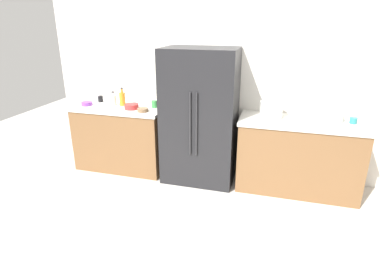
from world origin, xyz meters
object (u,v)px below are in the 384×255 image
bottle_b (113,100)px  cup_c (353,120)px  toaster (332,114)px  bowl_c (87,104)px  bowl_a (143,110)px  refrigerator (200,117)px  cup_b (154,104)px  bowl_b (132,106)px  bottle_a (122,99)px  rice_cooker (271,106)px  cup_a (100,99)px

bottle_b → cup_c: size_ratio=2.44×
toaster → bowl_c: bearing=-177.5°
bottle_b → bowl_c: 0.39m
bottle_b → bowl_a: (0.53, -0.18, -0.06)m
bowl_c → cup_c: bearing=2.0°
refrigerator → cup_b: bearing=169.9°
refrigerator → bowl_b: bearing=-178.2°
refrigerator → bottle_a: (-1.16, 0.11, 0.14)m
rice_cooker → bottle_b: (-2.17, 0.02, -0.08)m
bowl_b → bowl_a: bearing=-21.6°
toaster → bowl_c: (-3.25, -0.14, -0.06)m
bowl_c → bottle_a: bearing=15.2°
cup_b → cup_c: size_ratio=1.18×
bottle_a → bowl_b: bottle_a is taller
cup_b → toaster: bearing=-0.2°
toaster → rice_cooker: bearing=-174.7°
bowl_c → cup_b: bearing=8.8°
cup_c → bowl_c: 3.49m
cup_b → cup_c: 2.52m
bottle_b → bowl_b: bearing=-17.2°
bowl_a → bowl_c: bearing=174.9°
bottle_a → cup_c: size_ratio=3.09×
rice_cooker → bottle_b: size_ratio=1.67×
bottle_b → bowl_b: bottle_b is taller
rice_cooker → cup_b: size_ratio=3.45×
refrigerator → cup_c: 1.84m
refrigerator → toaster: refrigerator is taller
rice_cooker → bowl_a: bearing=-174.5°
bottle_a → bowl_a: size_ratio=1.74×
refrigerator → cup_a: size_ratio=19.64×
bottle_b → cup_b: bottle_b is taller
toaster → bottle_b: bottle_b is taller
bottle_b → cup_b: (0.60, 0.05, -0.03)m
bottle_a → cup_c: (2.99, -0.02, -0.06)m
toaster → bowl_c: toaster is taller
bowl_b → refrigerator: bearing=1.8°
cup_c → bottle_a: bearing=179.7°
refrigerator → cup_b: (-0.68, 0.12, 0.09)m
refrigerator → cup_a: bearing=172.7°
refrigerator → bottle_b: bearing=176.8°
bottle_a → bowl_a: bearing=-27.9°
bottle_a → bowl_a: 0.46m
bowl_b → rice_cooker: bearing=2.4°
cup_c → refrigerator: bearing=-177.2°
cup_c → bowl_b: 2.79m
toaster → bottle_a: bearing=-179.8°
cup_a → bowl_a: size_ratio=0.61×
bowl_b → cup_b: bearing=28.7°
bottle_a → bottle_b: (-0.12, -0.03, -0.02)m
cup_c → bowl_b: (-2.79, -0.12, -0.00)m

